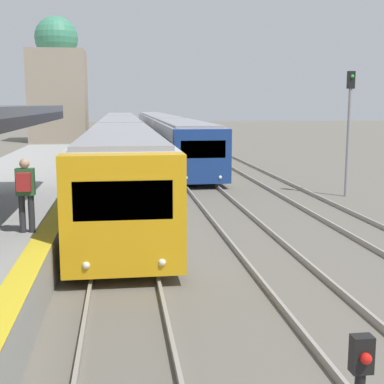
{
  "coord_description": "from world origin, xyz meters",
  "views": [
    {
      "loc": [
        -0.03,
        0.84,
        3.84
      ],
      "look_at": [
        1.81,
        14.57,
        1.55
      ],
      "focal_mm": 50.0,
      "sensor_mm": 36.0,
      "label": 1
    }
  ],
  "objects": [
    {
      "name": "train_near",
      "position": [
        0.0,
        35.22,
        1.63
      ],
      "size": [
        2.62,
        47.24,
        2.94
      ],
      "color": "gold",
      "rests_on": "ground_plane"
    },
    {
      "name": "train_far",
      "position": [
        3.62,
        46.64,
        1.59
      ],
      "size": [
        2.61,
        44.58,
        2.84
      ],
      "color": "navy",
      "rests_on": "ground_plane"
    },
    {
      "name": "person_on_platform",
      "position": [
        -2.14,
        12.88,
        1.97
      ],
      "size": [
        0.4,
        0.4,
        1.66
      ],
      "color": "#2D2D33",
      "rests_on": "station_platform"
    },
    {
      "name": "distant_domed_building",
      "position": [
        -6.25,
        58.07,
        5.88
      ],
      "size": [
        5.64,
        5.64,
        12.6
      ],
      "color": "gray",
      "rests_on": "ground_plane"
    },
    {
      "name": "signal_mast_far",
      "position": [
        9.32,
        21.92,
        3.23
      ],
      "size": [
        0.28,
        0.29,
        5.15
      ],
      "color": "gray",
      "rests_on": "ground_plane"
    }
  ]
}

